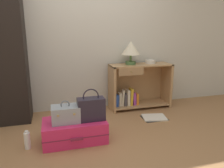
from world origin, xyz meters
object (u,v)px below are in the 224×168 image
at_px(train_case, 66,114).
at_px(bottle, 27,140).
at_px(handbag, 91,109).
at_px(bowl, 150,62).
at_px(open_book_on_floor, 154,117).
at_px(bookshelf, 137,86).
at_px(suitcase_large, 75,130).
at_px(table_lamp, 131,49).

xyz_separation_m(train_case, bottle, (-0.44, -0.03, -0.26)).
bearing_deg(train_case, handbag, -3.66).
distance_m(bowl, open_book_on_floor, 0.97).
relative_size(bookshelf, suitcase_large, 1.38).
distance_m(bowl, suitcase_large, 1.82).
bearing_deg(handbag, bowl, 38.63).
bearing_deg(handbag, table_lamp, 48.58).
distance_m(train_case, bottle, 0.51).
bearing_deg(open_book_on_floor, bookshelf, 97.14).
distance_m(bookshelf, suitcase_large, 1.51).
height_order(bottle, open_book_on_floor, bottle).
height_order(bookshelf, suitcase_large, bookshelf).
bearing_deg(bowl, table_lamp, -178.79).
xyz_separation_m(bookshelf, bowl, (0.23, 0.02, 0.42)).
xyz_separation_m(bookshelf, suitcase_large, (-1.18, -0.92, -0.24)).
height_order(bookshelf, train_case, bookshelf).
bearing_deg(train_case, table_lamp, 39.35).
distance_m(bowl, train_case, 1.83).
relative_size(bowl, open_book_on_floor, 0.44).
relative_size(bowl, train_case, 0.52).
height_order(bowl, suitcase_large, bowl).
bearing_deg(train_case, bowl, 32.11).
height_order(suitcase_large, bottle, suitcase_large).
relative_size(bowl, suitcase_large, 0.23).
bearing_deg(table_lamp, bottle, -148.54).
bearing_deg(bottle, handbag, 1.00).
height_order(bookshelf, bottle, bookshelf).
bearing_deg(handbag, suitcase_large, 170.18).
distance_m(bookshelf, table_lamp, 0.65).
bearing_deg(bowl, open_book_on_floor, -106.48).
relative_size(table_lamp, train_case, 1.16).
xyz_separation_m(suitcase_large, train_case, (-0.10, -0.02, 0.23)).
height_order(table_lamp, bottle, table_lamp).
distance_m(bookshelf, train_case, 1.58).
xyz_separation_m(bowl, open_book_on_floor, (-0.17, -0.56, -0.78)).
bearing_deg(table_lamp, train_case, -140.65).
distance_m(train_case, open_book_on_floor, 1.44).
height_order(suitcase_large, handbag, handbag).
bearing_deg(table_lamp, bowl, 1.21).
relative_size(table_lamp, suitcase_large, 0.50).
xyz_separation_m(suitcase_large, bottle, (-0.54, -0.05, -0.03)).
height_order(handbag, open_book_on_floor, handbag).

